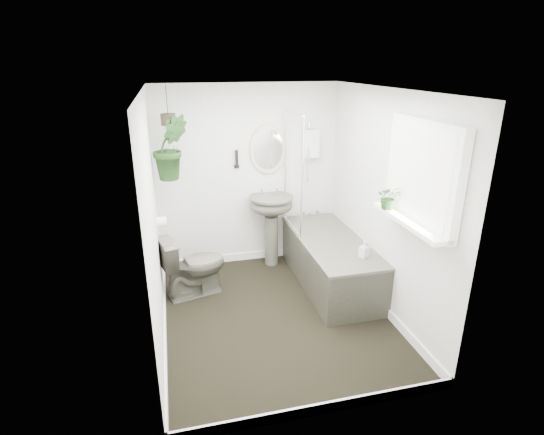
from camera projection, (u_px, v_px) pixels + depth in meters
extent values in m
cube|color=black|center=(275.00, 315.00, 4.51)|extent=(2.30, 2.80, 0.02)
cube|color=white|center=(276.00, 88.00, 3.71)|extent=(2.30, 2.80, 0.02)
cube|color=white|center=(248.00, 177.00, 5.39)|extent=(2.30, 0.02, 2.30)
cube|color=white|center=(328.00, 282.00, 2.83)|extent=(2.30, 0.02, 2.30)
cube|color=white|center=(152.00, 223.00, 3.85)|extent=(0.02, 2.80, 2.30)
cube|color=white|center=(384.00, 204.00, 4.37)|extent=(0.02, 2.80, 2.30)
cube|color=white|center=(275.00, 311.00, 4.49)|extent=(2.30, 2.80, 0.10)
cube|color=white|center=(311.00, 144.00, 5.37)|extent=(0.20, 0.10, 0.35)
ellipsoid|color=beige|center=(268.00, 149.00, 5.29)|extent=(0.46, 0.03, 0.62)
cylinder|color=black|center=(237.00, 159.00, 5.23)|extent=(0.04, 0.04, 0.22)
cylinder|color=white|center=(161.00, 222.00, 4.59)|extent=(0.11, 0.11, 0.11)
cube|color=white|center=(423.00, 174.00, 3.54)|extent=(0.08, 1.00, 0.90)
cube|color=white|center=(409.00, 221.00, 3.67)|extent=(0.18, 1.00, 0.04)
cube|color=white|center=(418.00, 174.00, 3.53)|extent=(0.01, 0.86, 0.76)
imported|color=#4A4A3D|center=(194.00, 265.00, 4.80)|extent=(0.80, 0.58, 0.73)
imported|color=black|center=(389.00, 197.00, 3.89)|extent=(0.26, 0.24, 0.22)
imported|color=black|center=(171.00, 147.00, 4.59)|extent=(0.43, 0.37, 0.71)
imported|color=#322627|center=(364.00, 249.00, 4.47)|extent=(0.11, 0.11, 0.18)
cylinder|color=#2A241C|center=(168.00, 119.00, 4.49)|extent=(0.16, 0.16, 0.12)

